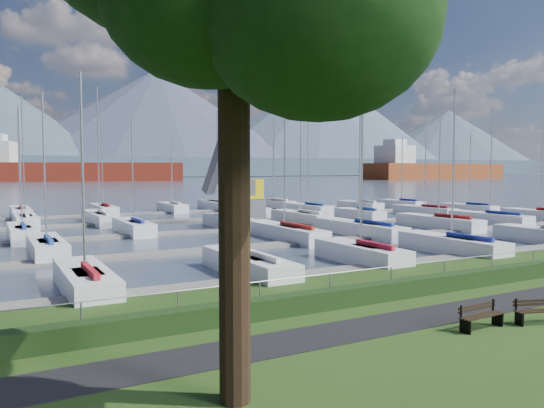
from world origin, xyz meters
TOP-DOWN VIEW (x-y plane):
  - path at (0.00, -3.00)m, footprint 160.00×2.00m
  - water at (0.00, 260.00)m, footprint 800.00×540.00m
  - hedge at (0.00, -0.40)m, footprint 80.00×0.70m
  - fence at (0.00, 0.00)m, footprint 80.00×0.04m
  - foothill at (0.00, 330.00)m, footprint 900.00×80.00m
  - mountains at (7.35, 404.62)m, footprint 1190.00×360.00m
  - docks at (0.00, 26.00)m, footprint 90.00×41.60m
  - bench_left at (-1.46, -4.83)m, footprint 1.82×0.51m
  - bench_right at (0.78, -5.36)m, footprint 1.84×0.95m
  - crane at (5.86, 29.00)m, footprint 6.16×13.23m
  - cargo_ship_mid at (14.19, 220.07)m, footprint 89.74×42.03m
  - cargo_ship_east at (185.55, 183.11)m, footprint 91.55×27.49m
  - sailboat_fleet at (-1.07, 30.71)m, footprint 75.32×49.47m

SIDE VIEW (x-z plane):
  - water at x=0.00m, z-range -0.50..-0.30m
  - docks at x=0.00m, z-range -0.34..-0.09m
  - path at x=0.00m, z-range -0.01..0.03m
  - hedge at x=0.00m, z-range 0.00..0.70m
  - bench_left at x=-1.46m, z-range -0.01..0.84m
  - bench_right at x=0.78m, z-range -0.01..0.84m
  - fence at x=0.00m, z-range 1.18..1.22m
  - cargo_ship_east at x=185.55m, z-range -7.12..14.38m
  - cargo_ship_mid at x=14.19m, z-range -7.10..14.40m
  - crane at x=5.86m, z-range -5.85..16.50m
  - sailboat_fleet at x=-1.07m, z-range -1.46..12.28m
  - foothill at x=0.00m, z-range 0.00..12.00m
  - mountains at x=7.35m, z-range -10.82..104.18m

